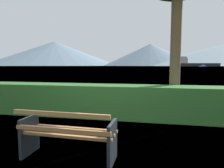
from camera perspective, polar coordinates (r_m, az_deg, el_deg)
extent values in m
plane|color=olive|center=(3.61, -12.36, -20.38)|extent=(1400.00, 1400.00, 0.00)
plane|color=#6B8EA3|center=(309.11, 11.07, 5.17)|extent=(620.00, 620.00, 0.00)
cube|color=olive|center=(3.28, -14.01, -14.64)|extent=(1.59, 0.11, 0.04)
cube|color=olive|center=(3.44, -12.52, -13.62)|extent=(1.59, 0.11, 0.04)
cube|color=olive|center=(3.61, -11.17, -12.69)|extent=(1.59, 0.11, 0.04)
cube|color=olive|center=(3.18, -14.68, -13.02)|extent=(1.59, 0.09, 0.06)
cube|color=olive|center=(3.06, -15.21, -8.57)|extent=(1.59, 0.09, 0.06)
cube|color=#1E2328|center=(3.83, -23.14, -13.70)|extent=(0.07, 0.51, 0.68)
cube|color=#1E2328|center=(3.23, 0.09, -16.94)|extent=(0.07, 0.51, 0.68)
cube|color=#285B23|center=(5.96, -1.83, -4.95)|extent=(13.61, 0.89, 0.97)
cylinder|color=brown|center=(6.44, 18.20, 9.31)|extent=(0.33, 0.33, 4.05)
cube|color=#232328|center=(294.41, 23.69, 5.21)|extent=(62.01, 20.33, 4.34)
cube|color=beige|center=(287.15, 20.11, 6.47)|extent=(12.35, 9.60, 6.94)
cube|color=beige|center=(287.29, 20.14, 7.38)|extent=(9.26, 9.78, 2.17)
cube|color=#335693|center=(217.86, 25.15, 4.77)|extent=(6.15, 8.44, 1.12)
cube|color=beige|center=(217.86, 25.16, 5.03)|extent=(3.00, 3.45, 0.80)
cone|color=slate|center=(679.25, -16.49, 8.57)|extent=(421.51, 421.51, 79.82)
cone|color=slate|center=(541.81, 11.24, 8.42)|extent=(257.70, 257.70, 59.16)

